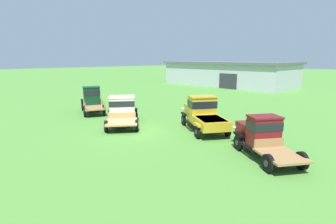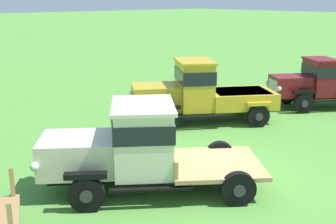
{
  "view_description": "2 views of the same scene",
  "coord_description": "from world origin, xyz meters",
  "px_view_note": "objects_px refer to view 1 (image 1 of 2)",
  "views": [
    {
      "loc": [
        13.99,
        -10.05,
        4.79
      ],
      "look_at": [
        0.69,
        2.66,
        1.0
      ],
      "focal_mm": 28.0,
      "sensor_mm": 36.0,
      "label": 1
    },
    {
      "loc": [
        -7.59,
        -6.82,
        4.43
      ],
      "look_at": [
        0.69,
        2.66,
        1.0
      ],
      "focal_mm": 45.0,
      "sensor_mm": 36.0,
      "label": 2
    }
  ],
  "objects_px": {
    "vintage_truck_second_in_line": "(122,109)",
    "vintage_truck_foreground_near": "(92,99)",
    "farm_shed": "(228,73)",
    "vintage_truck_midrow_center": "(203,114)",
    "vintage_truck_far_side": "(261,135)"
  },
  "relations": [
    {
      "from": "vintage_truck_second_in_line",
      "to": "vintage_truck_foreground_near",
      "type": "bearing_deg",
      "value": 175.43
    },
    {
      "from": "farm_shed",
      "to": "vintage_truck_second_in_line",
      "type": "bearing_deg",
      "value": -70.24
    },
    {
      "from": "farm_shed",
      "to": "vintage_truck_second_in_line",
      "type": "relative_size",
      "value": 4.28
    },
    {
      "from": "vintage_truck_second_in_line",
      "to": "vintage_truck_midrow_center",
      "type": "xyz_separation_m",
      "value": [
        5.21,
        2.97,
        0.01
      ]
    },
    {
      "from": "vintage_truck_foreground_near",
      "to": "vintage_truck_second_in_line",
      "type": "bearing_deg",
      "value": -4.57
    },
    {
      "from": "farm_shed",
      "to": "vintage_truck_midrow_center",
      "type": "xyz_separation_m",
      "value": [
        15.87,
        -26.72,
        -0.99
      ]
    },
    {
      "from": "vintage_truck_midrow_center",
      "to": "vintage_truck_far_side",
      "type": "bearing_deg",
      "value": -18.0
    },
    {
      "from": "vintage_truck_second_in_line",
      "to": "vintage_truck_midrow_center",
      "type": "bearing_deg",
      "value": 29.65
    },
    {
      "from": "vintage_truck_foreground_near",
      "to": "vintage_truck_midrow_center",
      "type": "distance_m",
      "value": 11.07
    },
    {
      "from": "farm_shed",
      "to": "vintage_truck_midrow_center",
      "type": "height_order",
      "value": "farm_shed"
    },
    {
      "from": "vintage_truck_midrow_center",
      "to": "vintage_truck_second_in_line",
      "type": "bearing_deg",
      "value": -150.35
    },
    {
      "from": "vintage_truck_foreground_near",
      "to": "vintage_truck_second_in_line",
      "type": "xyz_separation_m",
      "value": [
        5.57,
        -0.45,
        -0.08
      ]
    },
    {
      "from": "farm_shed",
      "to": "vintage_truck_far_side",
      "type": "relative_size",
      "value": 4.86
    },
    {
      "from": "vintage_truck_foreground_near",
      "to": "vintage_truck_far_side",
      "type": "height_order",
      "value": "vintage_truck_foreground_near"
    },
    {
      "from": "vintage_truck_second_in_line",
      "to": "vintage_truck_far_side",
      "type": "distance_m",
      "value": 10.34
    }
  ]
}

